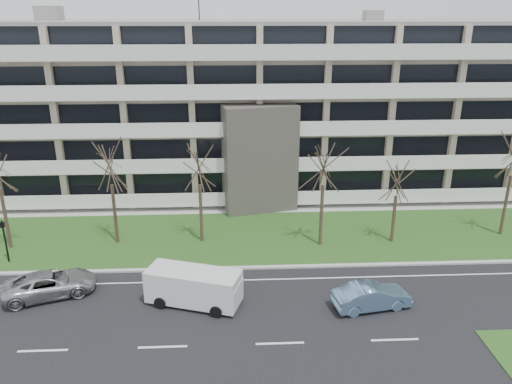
{
  "coord_description": "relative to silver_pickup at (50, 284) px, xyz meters",
  "views": [
    {
      "loc": [
        -2.28,
        -21.34,
        16.12
      ],
      "look_at": [
        -0.74,
        10.0,
        4.67
      ],
      "focal_mm": 35.0,
      "sensor_mm": 36.0,
      "label": 1
    }
  ],
  "objects": [
    {
      "name": "tree_5",
      "position": [
        22.72,
        6.26,
        4.27
      ],
      "size": [
        3.23,
        3.23,
        6.46
      ],
      "color": "#382B21",
      "rests_on": "ground"
    },
    {
      "name": "white_van",
      "position": [
        8.75,
        -1.37,
        0.52
      ],
      "size": [
        5.75,
        3.56,
        2.1
      ],
      "rotation": [
        0.0,
        0.0,
        -0.31
      ],
      "color": "silver",
      "rests_on": "ground"
    },
    {
      "name": "apartment_building",
      "position": [
        13.32,
        19.98,
        6.88
      ],
      "size": [
        60.5,
        15.1,
        18.75
      ],
      "color": "#BDA893",
      "rests_on": "ground"
    },
    {
      "name": "tree_3",
      "position": [
        8.69,
        7.03,
        5.42
      ],
      "size": [
        3.96,
        3.96,
        7.92
      ],
      "color": "#382B21",
      "rests_on": "ground"
    },
    {
      "name": "silver_pickup",
      "position": [
        0.0,
        0.0,
        0.0
      ],
      "size": [
        5.83,
        4.06,
        1.48
      ],
      "primitive_type": "imported",
      "rotation": [
        0.0,
        0.0,
        1.9
      ],
      "color": "#ACAEB3",
      "rests_on": "ground"
    },
    {
      "name": "grass_verge",
      "position": [
        13.33,
        7.66,
        -0.71
      ],
      "size": [
        90.0,
        10.0,
        0.06
      ],
      "primitive_type": "cube",
      "color": "#284F1A",
      "rests_on": "ground"
    },
    {
      "name": "pedestrian_signal",
      "position": [
        -4.26,
        4.34,
        1.23
      ],
      "size": [
        0.34,
        0.3,
        3.09
      ],
      "rotation": [
        0.0,
        0.0,
        0.27
      ],
      "color": "black",
      "rests_on": "ground"
    },
    {
      "name": "lane_edge_line",
      "position": [
        13.33,
        1.16,
        -0.73
      ],
      "size": [
        90.0,
        0.12,
        0.01
      ],
      "primitive_type": "cube",
      "color": "white",
      "rests_on": "ground"
    },
    {
      "name": "curb",
      "position": [
        13.33,
        2.66,
        -0.68
      ],
      "size": [
        90.0,
        0.35,
        0.12
      ],
      "primitive_type": "cube",
      "color": "#B2B2AD",
      "rests_on": "ground"
    },
    {
      "name": "ground",
      "position": [
        13.33,
        -5.34,
        -0.74
      ],
      "size": [
        160.0,
        160.0,
        0.0
      ],
      "primitive_type": "plane",
      "color": "black",
      "rests_on": "ground"
    },
    {
      "name": "tree_4",
      "position": [
        17.33,
        5.96,
        5.66
      ],
      "size": [
        4.12,
        4.12,
        8.23
      ],
      "color": "#382B21",
      "rests_on": "ground"
    },
    {
      "name": "blue_sedan",
      "position": [
        18.86,
        -2.3,
        0.0
      ],
      "size": [
        4.71,
        2.37,
        1.48
      ],
      "primitive_type": "imported",
      "rotation": [
        0.0,
        0.0,
        1.76
      ],
      "color": "#6E95BE",
      "rests_on": "ground"
    },
    {
      "name": "tree_2",
      "position": [
        2.48,
        7.07,
        5.54
      ],
      "size": [
        4.04,
        4.04,
        8.08
      ],
      "color": "#382B21",
      "rests_on": "ground"
    },
    {
      "name": "sidewalk",
      "position": [
        13.33,
        13.16,
        -0.7
      ],
      "size": [
        90.0,
        2.0,
        0.08
      ],
      "primitive_type": "cube",
      "color": "#B2B2AD",
      "rests_on": "ground"
    }
  ]
}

